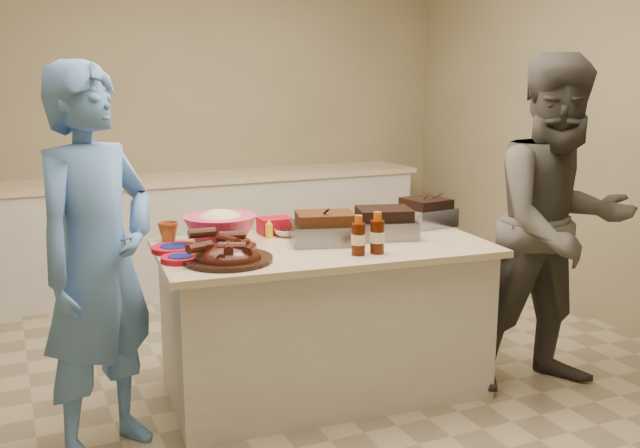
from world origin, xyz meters
name	(u,v)px	position (x,y,z in m)	size (l,w,h in m)	color
room	(314,385)	(0.00, 0.00, 0.00)	(4.50, 5.00, 2.70)	gray
back_counter	(206,230)	(0.00, 2.20, 0.45)	(3.60, 0.64, 0.90)	beige
island	(324,389)	(0.03, -0.07, 0.00)	(1.72, 0.90, 0.81)	beige
rib_platter	(228,261)	(-0.54, -0.21, 0.81)	(0.43, 0.43, 0.17)	#42160D
pulled_pork_tray	(325,243)	(0.04, -0.05, 0.81)	(0.35, 0.26, 0.11)	#47230F
brisket_tray	(383,237)	(0.40, -0.05, 0.81)	(0.33, 0.28, 0.10)	black
roasting_pan	(425,225)	(0.78, 0.14, 0.81)	(0.27, 0.27, 0.11)	gray
coleslaw_bowl	(221,244)	(-0.47, 0.15, 0.81)	(0.38, 0.38, 0.26)	#D63562
sausage_plate	(335,228)	(0.25, 0.27, 0.81)	(0.27, 0.27, 0.04)	silver
mac_cheese_dish	(394,224)	(0.62, 0.23, 0.81)	(0.32, 0.23, 0.08)	orange
bbq_bottle_a	(358,255)	(0.09, -0.34, 0.81)	(0.07, 0.07, 0.20)	#391103
bbq_bottle_b	(377,253)	(0.19, -0.35, 0.81)	(0.07, 0.07, 0.21)	#391103
mustard_bottle	(269,238)	(-0.19, 0.18, 0.81)	(0.04, 0.04, 0.11)	yellow
sauce_bowl	(286,236)	(-0.08, 0.19, 0.81)	(0.13, 0.04, 0.13)	silver
plate_stack_large	(174,251)	(-0.73, 0.10, 0.81)	(0.23, 0.23, 0.03)	maroon
plate_stack_small	(181,262)	(-0.74, -0.12, 0.81)	(0.19, 0.19, 0.03)	maroon
plastic_cup	(169,241)	(-0.70, 0.35, 0.81)	(0.11, 0.10, 0.11)	brown
basket_stack	(275,233)	(-0.11, 0.29, 0.81)	(0.18, 0.13, 0.09)	maroon
guest_gray	(548,384)	(1.19, -0.53, 0.00)	(0.87, 1.80, 0.68)	#4D4B46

